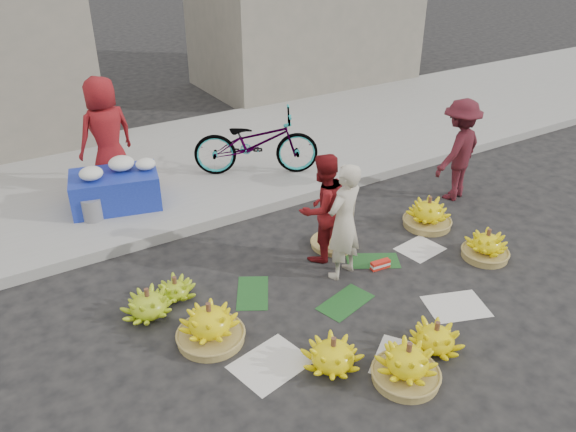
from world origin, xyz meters
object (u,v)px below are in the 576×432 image
banana_bunch_4 (486,246)px  bicycle (256,142)px  vendor_cream (344,222)px  flower_table (116,187)px  banana_bunch_0 (210,325)px

banana_bunch_4 → bicycle: bearing=110.4°
vendor_cream → flower_table: vendor_cream is taller
banana_bunch_0 → vendor_cream: size_ratio=0.47×
banana_bunch_0 → banana_bunch_4: size_ratio=1.12×
vendor_cream → flower_table: bearing=-75.4°
banana_bunch_0 → banana_bunch_4: banana_bunch_0 is taller
flower_table → banana_bunch_4: bearing=-31.2°
banana_bunch_0 → banana_bunch_4: (3.60, -0.39, -0.03)m
banana_bunch_4 → flower_table: size_ratio=0.45×
vendor_cream → bicycle: (0.44, 2.91, -0.08)m
bicycle → banana_bunch_4: bearing=-131.8°
banana_bunch_0 → flower_table: (0.03, 3.21, 0.21)m
banana_bunch_0 → flower_table: bearing=89.5°
flower_table → banana_bunch_0: bearing=-76.6°
bicycle → vendor_cream: bearing=-160.8°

